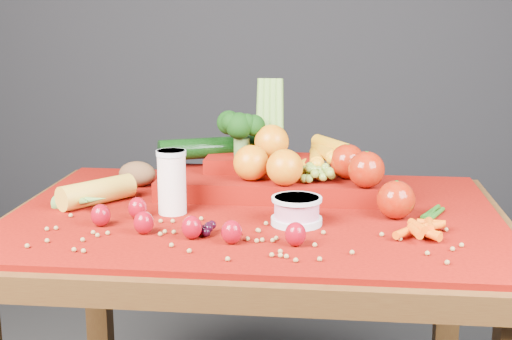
# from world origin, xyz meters

# --- Properties ---
(table) EXTENTS (1.10, 0.80, 0.75)m
(table) POSITION_xyz_m (0.00, 0.00, 0.66)
(table) COLOR #3B1F0D
(table) RESTS_ON ground
(red_cloth) EXTENTS (1.05, 0.75, 0.01)m
(red_cloth) POSITION_xyz_m (0.00, 0.00, 0.76)
(red_cloth) COLOR #7B0C04
(red_cloth) RESTS_ON table
(milk_glass) EXTENTS (0.06, 0.06, 0.14)m
(milk_glass) POSITION_xyz_m (-0.18, -0.03, 0.84)
(milk_glass) COLOR white
(milk_glass) RESTS_ON red_cloth
(yogurt_bowl) EXTENTS (0.11, 0.11, 0.06)m
(yogurt_bowl) POSITION_xyz_m (0.09, -0.08, 0.79)
(yogurt_bowl) COLOR silver
(yogurt_bowl) RESTS_ON red_cloth
(strawberry_scatter) EXTENTS (0.44, 0.18, 0.05)m
(strawberry_scatter) POSITION_xyz_m (-0.13, -0.17, 0.79)
(strawberry_scatter) COLOR #8B000A
(strawberry_scatter) RESTS_ON red_cloth
(dark_grape_cluster) EXTENTS (0.06, 0.05, 0.03)m
(dark_grape_cluster) POSITION_xyz_m (-0.07, -0.17, 0.78)
(dark_grape_cluster) COLOR black
(dark_grape_cluster) RESTS_ON red_cloth
(soybean_scatter) EXTENTS (0.84, 0.24, 0.01)m
(soybean_scatter) POSITION_xyz_m (0.00, -0.20, 0.77)
(soybean_scatter) COLOR olive
(soybean_scatter) RESTS_ON red_cloth
(corn_ear) EXTENTS (0.25, 0.26, 0.06)m
(corn_ear) POSITION_xyz_m (-0.37, -0.01, 0.78)
(corn_ear) COLOR gold
(corn_ear) RESTS_ON red_cloth
(potato) EXTENTS (0.09, 0.07, 0.06)m
(potato) POSITION_xyz_m (-0.31, 0.19, 0.79)
(potato) COLOR #56351B
(potato) RESTS_ON red_cloth
(baby_carrot_pile) EXTENTS (0.17, 0.17, 0.03)m
(baby_carrot_pile) POSITION_xyz_m (0.33, -0.12, 0.78)
(baby_carrot_pile) COLOR #E35308
(baby_carrot_pile) RESTS_ON red_cloth
(green_bean_pile) EXTENTS (0.14, 0.12, 0.01)m
(green_bean_pile) POSITION_xyz_m (0.37, -0.01, 0.77)
(green_bean_pile) COLOR #1E5914
(green_bean_pile) RESTS_ON red_cloth
(produce_mound) EXTENTS (0.61, 0.38, 0.27)m
(produce_mound) POSITION_xyz_m (0.04, 0.15, 0.82)
(produce_mound) COLOR #7B0C04
(produce_mound) RESTS_ON red_cloth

